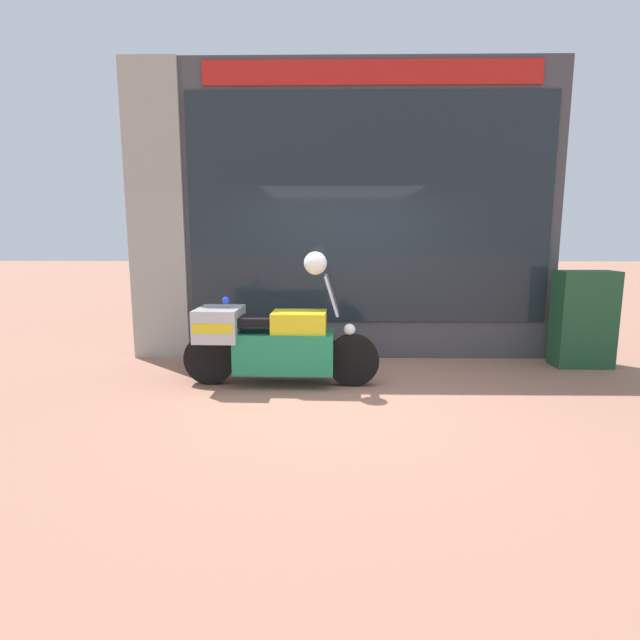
# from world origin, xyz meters

# --- Properties ---
(ground_plane) EXTENTS (60.00, 60.00, 0.00)m
(ground_plane) POSITION_xyz_m (0.00, 0.00, 0.00)
(ground_plane) COLOR #9E6B56
(shop_building) EXTENTS (6.09, 0.55, 4.15)m
(shop_building) POSITION_xyz_m (-0.38, 2.00, 2.08)
(shop_building) COLOR #424247
(shop_building) RESTS_ON ground
(window_display) EXTENTS (4.84, 0.30, 2.09)m
(window_display) POSITION_xyz_m (0.33, 2.03, 0.49)
(window_display) COLOR slate
(window_display) RESTS_ON ground
(paramedic_motorcycle) EXTENTS (2.34, 0.68, 1.32)m
(paramedic_motorcycle) POSITION_xyz_m (-0.90, 0.47, 0.53)
(paramedic_motorcycle) COLOR black
(paramedic_motorcycle) RESTS_ON ground
(utility_cabinet) EXTENTS (0.75, 0.41, 1.31)m
(utility_cabinet) POSITION_xyz_m (3.26, 1.40, 0.65)
(utility_cabinet) COLOR #1E4C2D
(utility_cabinet) RESTS_ON ground
(white_helmet) EXTENTS (0.27, 0.27, 0.27)m
(white_helmet) POSITION_xyz_m (-0.36, 0.46, 1.46)
(white_helmet) COLOR white
(white_helmet) RESTS_ON paramedic_motorcycle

